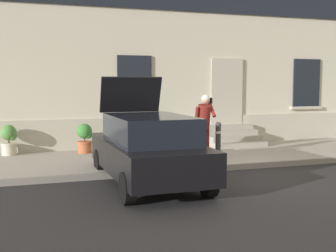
{
  "coord_description": "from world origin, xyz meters",
  "views": [
    {
      "loc": [
        -4.98,
        -8.77,
        2.17
      ],
      "look_at": [
        -1.49,
        1.6,
        1.1
      ],
      "focal_mm": 46.45,
      "sensor_mm": 36.0,
      "label": 1
    }
  ],
  "objects_px": {
    "bollard_near_person": "(218,140)",
    "planter_cream": "(9,139)",
    "planter_terracotta": "(85,137)",
    "hatchback_car_black": "(148,148)",
    "planter_charcoal": "(151,134)",
    "person_on_phone": "(204,123)"
  },
  "relations": [
    {
      "from": "hatchback_car_black",
      "to": "planter_charcoal",
      "type": "bearing_deg",
      "value": 72.82
    },
    {
      "from": "bollard_near_person",
      "to": "planter_cream",
      "type": "height_order",
      "value": "bollard_near_person"
    },
    {
      "from": "planter_terracotta",
      "to": "planter_charcoal",
      "type": "height_order",
      "value": "same"
    },
    {
      "from": "hatchback_car_black",
      "to": "person_on_phone",
      "type": "xyz_separation_m",
      "value": [
        1.91,
        1.46,
        0.35
      ]
    },
    {
      "from": "hatchback_car_black",
      "to": "planter_cream",
      "type": "height_order",
      "value": "hatchback_car_black"
    },
    {
      "from": "planter_cream",
      "to": "planter_terracotta",
      "type": "bearing_deg",
      "value": -8.43
    },
    {
      "from": "hatchback_car_black",
      "to": "planter_terracotta",
      "type": "xyz_separation_m",
      "value": [
        -0.82,
        3.82,
        -0.19
      ]
    },
    {
      "from": "hatchback_car_black",
      "to": "planter_charcoal",
      "type": "xyz_separation_m",
      "value": [
        1.27,
        4.09,
        -0.19
      ]
    },
    {
      "from": "person_on_phone",
      "to": "planter_charcoal",
      "type": "relative_size",
      "value": 2.02
    },
    {
      "from": "person_on_phone",
      "to": "planter_charcoal",
      "type": "bearing_deg",
      "value": 99.46
    },
    {
      "from": "planter_cream",
      "to": "planter_charcoal",
      "type": "relative_size",
      "value": 1.0
    },
    {
      "from": "bollard_near_person",
      "to": "person_on_phone",
      "type": "xyz_separation_m",
      "value": [
        -0.33,
        0.2,
        0.43
      ]
    },
    {
      "from": "person_on_phone",
      "to": "planter_cream",
      "type": "xyz_separation_m",
      "value": [
        -4.82,
        2.67,
        -0.54
      ]
    },
    {
      "from": "bollard_near_person",
      "to": "planter_cream",
      "type": "bearing_deg",
      "value": 150.83
    },
    {
      "from": "person_on_phone",
      "to": "planter_charcoal",
      "type": "xyz_separation_m",
      "value": [
        -0.65,
        2.64,
        -0.54
      ]
    },
    {
      "from": "person_on_phone",
      "to": "planter_cream",
      "type": "bearing_deg",
      "value": 146.65
    },
    {
      "from": "person_on_phone",
      "to": "planter_terracotta",
      "type": "relative_size",
      "value": 2.02
    },
    {
      "from": "planter_cream",
      "to": "bollard_near_person",
      "type": "bearing_deg",
      "value": -29.17
    },
    {
      "from": "person_on_phone",
      "to": "planter_cream",
      "type": "relative_size",
      "value": 2.02
    },
    {
      "from": "planter_charcoal",
      "to": "bollard_near_person",
      "type": "bearing_deg",
      "value": -71.06
    },
    {
      "from": "hatchback_car_black",
      "to": "planter_charcoal",
      "type": "height_order",
      "value": "hatchback_car_black"
    },
    {
      "from": "hatchback_car_black",
      "to": "planter_cream",
      "type": "bearing_deg",
      "value": 125.17
    }
  ]
}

